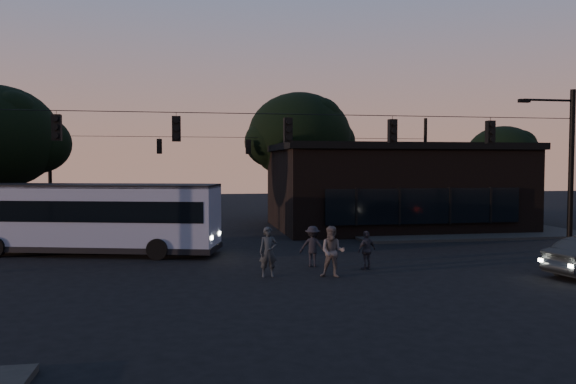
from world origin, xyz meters
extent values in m
plane|color=black|center=(0.00, 0.00, 0.00)|extent=(120.00, 120.00, 0.00)
cube|color=black|center=(12.00, 14.00, 0.07)|extent=(14.00, 10.00, 0.15)
cube|color=black|center=(-14.00, 14.00, 0.07)|extent=(14.00, 10.00, 0.15)
cube|color=black|center=(9.00, 16.00, 2.50)|extent=(15.00, 10.00, 5.00)
cube|color=black|center=(9.00, 16.00, 5.20)|extent=(15.40, 10.40, 0.40)
cube|color=black|center=(9.00, 10.88, 1.80)|extent=(11.50, 0.18, 2.00)
cylinder|color=black|center=(4.00, 22.00, 2.00)|extent=(0.44, 0.44, 4.00)
ellipsoid|color=black|center=(4.00, 22.00, 6.20)|extent=(7.60, 7.60, 6.46)
cylinder|color=black|center=(18.00, 18.00, 1.50)|extent=(0.44, 0.44, 3.00)
ellipsoid|color=black|center=(18.00, 18.00, 4.65)|extent=(5.20, 5.20, 4.42)
cylinder|color=black|center=(13.00, 4.00, 3.75)|extent=(0.24, 0.24, 7.50)
cylinder|color=black|center=(0.00, 4.00, 6.20)|extent=(26.00, 0.03, 0.03)
cube|color=black|center=(-9.00, 4.00, 5.55)|extent=(0.34, 0.30, 1.00)
cube|color=black|center=(-4.50, 4.00, 5.55)|extent=(0.34, 0.30, 1.00)
cube|color=black|center=(0.00, 4.00, 5.55)|extent=(0.34, 0.30, 1.00)
cube|color=black|center=(4.50, 4.00, 5.55)|extent=(0.34, 0.30, 1.00)
cube|color=black|center=(9.00, 4.00, 5.55)|extent=(0.34, 0.30, 1.00)
cylinder|color=black|center=(-13.00, 20.00, 3.75)|extent=(0.24, 0.24, 7.50)
cylinder|color=black|center=(13.00, 20.00, 3.75)|extent=(0.24, 0.24, 7.50)
cylinder|color=black|center=(0.00, 20.00, 6.00)|extent=(26.00, 0.03, 0.03)
cube|color=black|center=(-6.00, 20.00, 5.35)|extent=(0.34, 0.30, 1.00)
cube|color=black|center=(0.00, 20.00, 5.35)|extent=(0.34, 0.30, 1.00)
cube|color=black|center=(6.00, 20.00, 5.35)|extent=(0.34, 0.30, 1.00)
cube|color=gray|center=(-8.37, 8.09, 1.81)|extent=(11.66, 5.45, 2.69)
cube|color=black|center=(-8.37, 8.09, 2.07)|extent=(11.23, 5.37, 0.93)
cube|color=black|center=(-8.37, 8.09, 3.16)|extent=(11.66, 5.45, 0.16)
cube|color=black|center=(-8.37, 8.09, 0.36)|extent=(11.77, 5.53, 0.26)
cylinder|color=black|center=(-11.88, 10.37, 0.47)|extent=(0.97, 0.49, 0.93)
cylinder|color=black|center=(-5.41, 5.95, 0.47)|extent=(0.97, 0.49, 0.93)
cylinder|color=black|center=(-4.74, 8.45, 0.47)|extent=(0.97, 0.49, 0.93)
imported|color=#202428|center=(-1.17, 1.55, 0.92)|extent=(0.68, 0.46, 1.85)
imported|color=#4D4646|center=(1.14, 1.04, 0.94)|extent=(1.10, 0.97, 1.89)
imported|color=#25242C|center=(2.84, 2.29, 0.77)|extent=(0.97, 0.75, 1.54)
imported|color=black|center=(0.89, 3.28, 0.82)|extent=(1.20, 0.90, 1.65)
camera|label=1|loc=(-3.98, -18.76, 4.14)|focal=35.00mm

